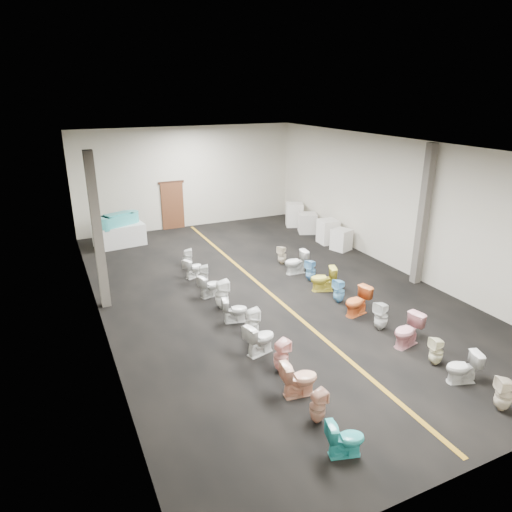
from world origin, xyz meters
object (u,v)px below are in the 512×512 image
object	(u,v)px
toilet_left_1	(318,407)
toilet_right_5	(357,302)
toilet_left_11	(188,258)
toilet_right_9	(296,262)
toilet_left_8	(210,286)
toilet_left_10	(193,268)
toilet_left_5	(252,323)
toilet_left_3	(281,356)
toilet_left_7	(222,294)
toilet_right_2	(436,351)
bathtub	(118,220)
toilet_left_4	(260,338)
toilet_left_9	(203,276)
appliance_crate_a	(341,240)
toilet_right_8	(311,270)
toilet_left_2	(299,378)
toilet_left_6	(235,310)
toilet_right_6	(339,291)
toilet_left_0	(345,439)
toilet_right_3	(408,331)
appliance_crate_b	(328,231)
toilet_right_10	(282,255)
toilet_right_7	(323,279)
toilet_right_1	(463,368)
appliance_crate_c	(307,223)
appliance_crate_d	(294,215)
display_table	(119,235)
toilet_right_4	(381,316)
toilet_right_0	(504,394)

from	to	relation	value
toilet_left_1	toilet_right_5	world-z (taller)	toilet_right_5
toilet_left_11	toilet_right_9	size ratio (longest dim) A/B	0.87
toilet_left_8	toilet_left_10	world-z (taller)	toilet_left_8
toilet_left_8	toilet_right_5	size ratio (longest dim) A/B	0.86
toilet_left_5	toilet_left_8	xyz separation A→B (m)	(-0.14, 2.80, -0.05)
toilet_left_5	toilet_left_3	bearing A→B (deg)	-173.78
toilet_left_7	toilet_right_2	distance (m)	5.89
bathtub	toilet_left_4	distance (m)	9.88
toilet_left_9	toilet_right_5	distance (m)	4.96
appliance_crate_a	toilet_left_7	distance (m)	6.72
toilet_left_7	toilet_right_9	world-z (taller)	toilet_left_7
toilet_left_11	toilet_right_8	distance (m)	4.40
toilet_left_2	toilet_right_9	bearing A→B (deg)	-21.89
toilet_left_2	toilet_left_6	size ratio (longest dim) A/B	1.13
toilet_left_10	toilet_right_6	distance (m)	4.98
toilet_left_0	toilet_left_4	distance (m)	3.57
toilet_left_8	toilet_right_3	size ratio (longest dim) A/B	0.85
toilet_left_8	toilet_right_2	xyz separation A→B (m)	(3.47, -5.70, -0.01)
appliance_crate_b	toilet_right_10	size ratio (longest dim) A/B	1.44
toilet_left_8	toilet_right_7	distance (m)	3.55
toilet_left_0	toilet_right_1	distance (m)	3.59
toilet_left_6	toilet_right_6	distance (m)	3.28
toilet_left_4	toilet_right_1	world-z (taller)	toilet_left_4
appliance_crate_c	toilet_left_1	xyz separation A→B (m)	(-6.21, -10.69, -0.09)
appliance_crate_c	appliance_crate_d	bearing A→B (deg)	90.00
display_table	toilet_right_5	bearing A→B (deg)	-61.05
toilet_right_3	toilet_right_5	bearing A→B (deg)	172.12
toilet_right_2	appliance_crate_a	bearing A→B (deg)	167.38
toilet_right_1	toilet_left_2	bearing A→B (deg)	-89.76
toilet_right_8	toilet_right_4	bearing A→B (deg)	-21.13
appliance_crate_d	toilet_left_1	xyz separation A→B (m)	(-6.21, -11.86, -0.19)
toilet_left_6	toilet_left_5	bearing A→B (deg)	-164.07
toilet_left_11	toilet_left_2	bearing A→B (deg)	-166.22
toilet_left_0	toilet_left_10	world-z (taller)	toilet_left_0
appliance_crate_a	toilet_right_9	world-z (taller)	appliance_crate_a
bathtub	toilet_left_3	world-z (taller)	bathtub
toilet_left_9	toilet_right_1	size ratio (longest dim) A/B	0.99
toilet_right_3	toilet_right_5	world-z (taller)	toilet_right_3
appliance_crate_d	toilet_right_6	distance (m)	8.19
appliance_crate_c	toilet_right_4	xyz separation A→B (m)	(-2.78, -8.34, -0.04)
appliance_crate_a	toilet_right_5	world-z (taller)	appliance_crate_a
toilet_left_1	toilet_right_1	xyz separation A→B (m)	(3.50, -0.25, 0.02)
toilet_right_3	toilet_right_4	distance (m)	0.93
toilet_left_2	toilet_right_0	size ratio (longest dim) A/B	1.07
toilet_left_10	toilet_right_10	distance (m)	3.31
toilet_right_6	toilet_right_9	distance (m)	2.54
toilet_left_4	toilet_right_7	bearing A→B (deg)	-68.53
toilet_left_2	toilet_left_9	size ratio (longest dim) A/B	1.09
appliance_crate_d	toilet_left_1	world-z (taller)	appliance_crate_d
toilet_left_1	toilet_right_0	size ratio (longest dim) A/B	0.94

